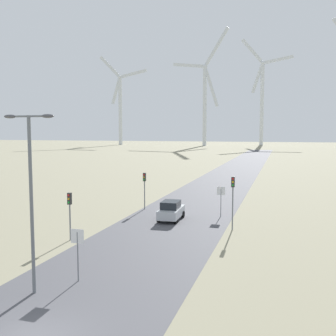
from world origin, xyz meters
TOP-DOWN VIEW (x-y plane):
  - road_surface at (0.00, 48.00)m, footprint 10.00×240.00m
  - streetlamp at (-2.69, 4.21)m, footprint 2.87×0.32m
  - stop_sign_near at (-1.30, 6.27)m, footprint 0.81×0.07m
  - stop_sign_far at (3.78, 25.14)m, footprint 0.81×0.07m
  - traffic_light_post_near_left at (-6.02, 13.49)m, footprint 0.28×0.33m
  - traffic_light_post_near_right at (5.53, 20.12)m, footprint 0.28×0.34m
  - traffic_light_post_mid_left at (-4.63, 26.43)m, footprint 0.28×0.34m
  - car_approaching at (-0.49, 22.28)m, footprint 1.97×4.17m
  - wind_turbine_far_left at (-86.62, 210.78)m, footprint 27.85×7.77m
  - wind_turbine_left at (-34.24, 210.07)m, footprint 36.09×18.47m
  - wind_turbine_center at (-3.46, 228.94)m, footprint 29.93×7.88m

SIDE VIEW (x-z plane):
  - road_surface at x=0.00m, z-range 0.00..0.01m
  - car_approaching at x=-0.49m, z-range 0.00..1.83m
  - stop_sign_far at x=3.78m, z-range 0.59..3.53m
  - stop_sign_near at x=-1.30m, z-range 0.59..3.56m
  - traffic_light_post_near_left at x=-6.02m, z-range 0.86..4.54m
  - traffic_light_post_mid_left at x=-4.63m, z-range 0.92..4.84m
  - traffic_light_post_near_right at x=5.53m, z-range 1.04..5.61m
  - streetlamp at x=-2.69m, z-range 1.21..10.40m
  - wind_turbine_far_left at x=-86.62m, z-range -1.50..52.01m
  - wind_turbine_left at x=-34.24m, z-range -3.62..60.66m
  - wind_turbine_center at x=-3.46m, z-range -1.81..60.55m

